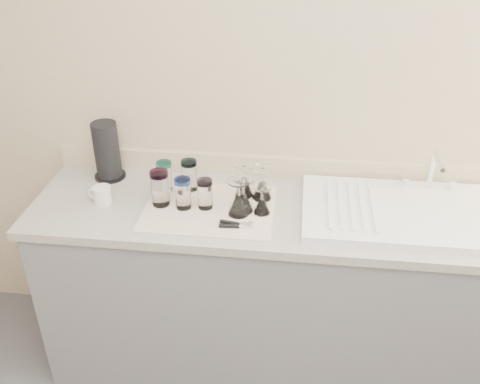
# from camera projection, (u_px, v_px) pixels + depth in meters

# --- Properties ---
(room_envelope) EXTENTS (3.54, 3.50, 2.52)m
(room_envelope) POSITION_uv_depth(u_px,v_px,m) (231.00, 256.00, 0.93)
(room_envelope) COLOR #4F4F54
(room_envelope) RESTS_ON ground
(counter_unit) EXTENTS (2.06, 0.62, 0.90)m
(counter_unit) POSITION_uv_depth(u_px,v_px,m) (267.00, 288.00, 2.52)
(counter_unit) COLOR slate
(counter_unit) RESTS_ON ground
(sink_unit) EXTENTS (0.82, 0.50, 0.22)m
(sink_unit) POSITION_uv_depth(u_px,v_px,m) (402.00, 212.00, 2.22)
(sink_unit) COLOR white
(sink_unit) RESTS_ON counter_unit
(dish_towel) EXTENTS (0.55, 0.42, 0.01)m
(dish_towel) POSITION_uv_depth(u_px,v_px,m) (209.00, 208.00, 2.28)
(dish_towel) COLOR white
(dish_towel) RESTS_ON counter_unit
(tumbler_teal) EXTENTS (0.07, 0.07, 0.14)m
(tumbler_teal) POSITION_uv_depth(u_px,v_px,m) (164.00, 176.00, 2.37)
(tumbler_teal) COLOR white
(tumbler_teal) RESTS_ON dish_towel
(tumbler_cyan) EXTENTS (0.07, 0.07, 0.14)m
(tumbler_cyan) POSITION_uv_depth(u_px,v_px,m) (189.00, 175.00, 2.37)
(tumbler_cyan) COLOR white
(tumbler_cyan) RESTS_ON dish_towel
(tumbler_magenta) EXTENTS (0.08, 0.08, 0.16)m
(tumbler_magenta) POSITION_uv_depth(u_px,v_px,m) (160.00, 188.00, 2.26)
(tumbler_magenta) COLOR white
(tumbler_magenta) RESTS_ON dish_towel
(tumbler_blue) EXTENTS (0.07, 0.07, 0.14)m
(tumbler_blue) POSITION_uv_depth(u_px,v_px,m) (183.00, 193.00, 2.24)
(tumbler_blue) COLOR white
(tumbler_blue) RESTS_ON dish_towel
(tumbler_lavender) EXTENTS (0.07, 0.07, 0.13)m
(tumbler_lavender) POSITION_uv_depth(u_px,v_px,m) (205.00, 194.00, 2.24)
(tumbler_lavender) COLOR white
(tumbler_lavender) RESTS_ON dish_towel
(goblet_back_left) EXTENTS (0.08, 0.08, 0.15)m
(goblet_back_left) POSITION_uv_depth(u_px,v_px,m) (244.00, 185.00, 2.34)
(goblet_back_left) COLOR white
(goblet_back_left) RESTS_ON dish_towel
(goblet_back_right) EXTENTS (0.08, 0.08, 0.15)m
(goblet_back_right) POSITION_uv_depth(u_px,v_px,m) (262.00, 188.00, 2.32)
(goblet_back_right) COLOR white
(goblet_back_right) RESTS_ON dish_towel
(goblet_front_left) EXTENTS (0.09, 0.09, 0.16)m
(goblet_front_left) POSITION_uv_depth(u_px,v_px,m) (239.00, 203.00, 2.21)
(goblet_front_left) COLOR white
(goblet_front_left) RESTS_ON dish_towel
(goblet_front_right) EXTENTS (0.07, 0.07, 0.12)m
(goblet_front_right) POSITION_uv_depth(u_px,v_px,m) (262.00, 204.00, 2.22)
(goblet_front_right) COLOR white
(goblet_front_right) RESTS_ON dish_towel
(goblet_extra) EXTENTS (0.09, 0.09, 0.15)m
(goblet_extra) POSITION_uv_depth(u_px,v_px,m) (243.00, 200.00, 2.23)
(goblet_extra) COLOR white
(goblet_extra) RESTS_ON dish_towel
(can_opener) EXTENTS (0.14, 0.05, 0.02)m
(can_opener) POSITION_uv_depth(u_px,v_px,m) (236.00, 225.00, 2.15)
(can_opener) COLOR silver
(can_opener) RESTS_ON dish_towel
(white_mug) EXTENTS (0.11, 0.08, 0.08)m
(white_mug) POSITION_uv_depth(u_px,v_px,m) (102.00, 195.00, 2.30)
(white_mug) COLOR white
(white_mug) RESTS_ON counter_unit
(paper_towel_roll) EXTENTS (0.15, 0.15, 0.27)m
(paper_towel_roll) POSITION_uv_depth(u_px,v_px,m) (107.00, 151.00, 2.46)
(paper_towel_roll) COLOR black
(paper_towel_roll) RESTS_ON counter_unit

